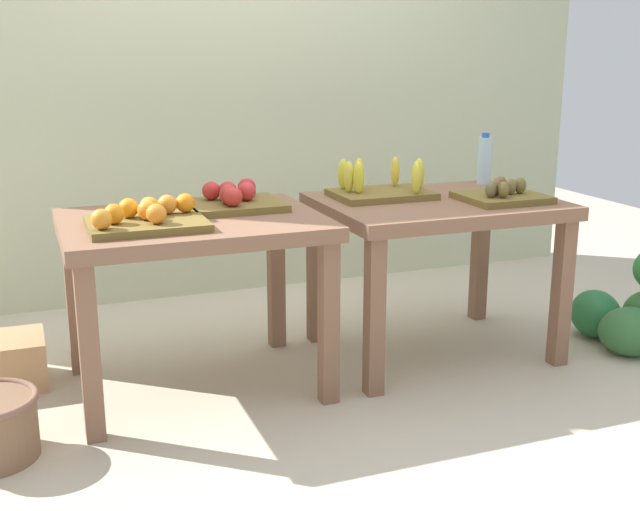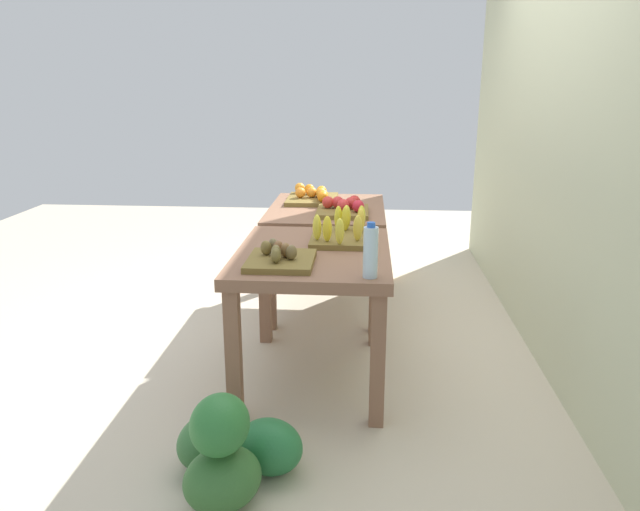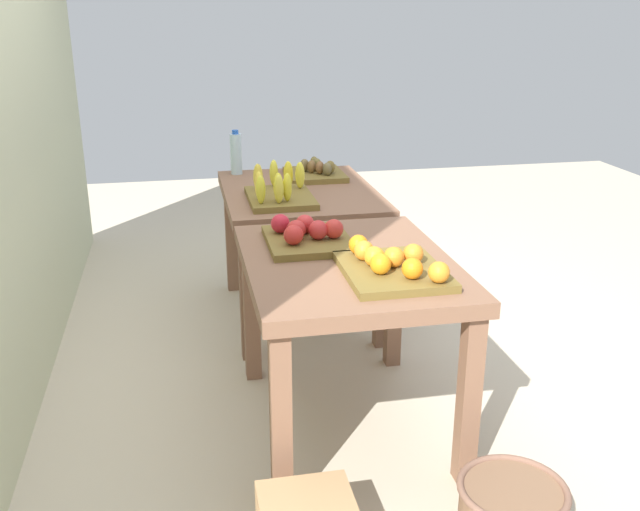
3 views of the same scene
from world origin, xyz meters
name	(u,v)px [view 2 (image 2 of 3)]	position (x,y,z in m)	size (l,w,h in m)	color
ground_plane	(321,336)	(0.00, 0.00, 0.00)	(8.00, 8.00, 0.00)	beige
back_wall	(561,97)	(0.00, 1.35, 1.50)	(4.40, 0.12, 3.00)	#BCC29C
display_table_left	(327,222)	(-0.56, 0.00, 0.63)	(1.04, 0.80, 0.73)	brown
display_table_right	(313,270)	(0.56, 0.00, 0.63)	(1.04, 0.80, 0.73)	brown
orange_bin	(313,196)	(-0.76, -0.12, 0.77)	(0.45, 0.36, 0.11)	brown
apple_bin	(344,208)	(-0.35, 0.13, 0.77)	(0.40, 0.34, 0.11)	brown
banana_crate	(342,232)	(0.34, 0.14, 0.78)	(0.45, 0.32, 0.17)	brown
kiwi_bin	(280,258)	(0.81, -0.14, 0.76)	(0.36, 0.32, 0.10)	brown
water_bottle	(371,252)	(0.99, 0.30, 0.85)	(0.07, 0.07, 0.26)	silver
watermelon_pile	(231,450)	(1.53, -0.25, 0.17)	(0.63, 0.61, 0.47)	#32662E
wicker_basket	(292,257)	(-1.38, -0.35, 0.12)	(0.36, 0.36, 0.23)	brown
cardboard_produce_box	(368,261)	(-1.36, 0.30, 0.10)	(0.40, 0.30, 0.21)	tan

